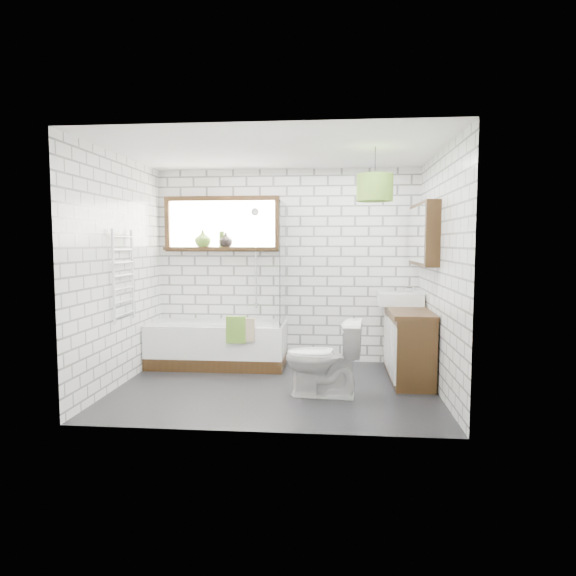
# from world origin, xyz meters

# --- Properties ---
(floor) EXTENTS (3.40, 2.60, 0.01)m
(floor) POSITION_xyz_m (0.00, 0.00, -0.01)
(floor) COLOR black
(floor) RESTS_ON ground
(ceiling) EXTENTS (3.40, 2.60, 0.01)m
(ceiling) POSITION_xyz_m (0.00, 0.00, 2.50)
(ceiling) COLOR white
(ceiling) RESTS_ON ground
(wall_back) EXTENTS (3.40, 0.01, 2.50)m
(wall_back) POSITION_xyz_m (0.00, 1.30, 1.25)
(wall_back) COLOR white
(wall_back) RESTS_ON ground
(wall_front) EXTENTS (3.40, 0.01, 2.50)m
(wall_front) POSITION_xyz_m (0.00, -1.30, 1.25)
(wall_front) COLOR white
(wall_front) RESTS_ON ground
(wall_left) EXTENTS (0.01, 2.60, 2.50)m
(wall_left) POSITION_xyz_m (-1.70, 0.00, 1.25)
(wall_left) COLOR white
(wall_left) RESTS_ON ground
(wall_right) EXTENTS (0.01, 2.60, 2.50)m
(wall_right) POSITION_xyz_m (1.70, 0.00, 1.25)
(wall_right) COLOR white
(wall_right) RESTS_ON ground
(window) EXTENTS (1.52, 0.16, 0.68)m
(window) POSITION_xyz_m (-0.85, 1.26, 1.80)
(window) COLOR black
(window) RESTS_ON wall_back
(towel_radiator) EXTENTS (0.06, 0.52, 1.00)m
(towel_radiator) POSITION_xyz_m (-1.66, 0.00, 1.20)
(towel_radiator) COLOR white
(towel_radiator) RESTS_ON wall_left
(mirror_cabinet) EXTENTS (0.16, 1.20, 0.70)m
(mirror_cabinet) POSITION_xyz_m (1.62, 0.60, 1.65)
(mirror_cabinet) COLOR black
(mirror_cabinet) RESTS_ON wall_right
(shower_riser) EXTENTS (0.02, 0.02, 1.30)m
(shower_riser) POSITION_xyz_m (-0.40, 1.26, 1.35)
(shower_riser) COLOR silver
(shower_riser) RESTS_ON wall_back
(bathtub) EXTENTS (1.70, 0.75, 0.55)m
(bathtub) POSITION_xyz_m (-0.84, 0.93, 0.27)
(bathtub) COLOR white
(bathtub) RESTS_ON floor
(shower_screen) EXTENTS (0.02, 0.72, 1.50)m
(shower_screen) POSITION_xyz_m (-0.01, 0.93, 1.30)
(shower_screen) COLOR white
(shower_screen) RESTS_ON bathtub
(towel_green) EXTENTS (0.24, 0.06, 0.32)m
(towel_green) POSITION_xyz_m (-0.53, 0.55, 0.53)
(towel_green) COLOR #5A8A29
(towel_green) RESTS_ON bathtub
(towel_beige) EXTENTS (0.21, 0.05, 0.28)m
(towel_beige) POSITION_xyz_m (-0.41, 0.55, 0.53)
(towel_beige) COLOR tan
(towel_beige) RESTS_ON bathtub
(vanity) EXTENTS (0.45, 1.40, 0.80)m
(vanity) POSITION_xyz_m (1.47, 0.59, 0.40)
(vanity) COLOR black
(vanity) RESTS_ON floor
(basin) EXTENTS (0.52, 0.46, 0.15)m
(basin) POSITION_xyz_m (1.41, 0.92, 0.88)
(basin) COLOR white
(basin) RESTS_ON vanity
(tap) EXTENTS (0.04, 0.04, 0.17)m
(tap) POSITION_xyz_m (1.57, 0.92, 0.93)
(tap) COLOR silver
(tap) RESTS_ON vanity
(toilet) EXTENTS (0.50, 0.80, 0.78)m
(toilet) POSITION_xyz_m (0.51, -0.24, 0.39)
(toilet) COLOR white
(toilet) RESTS_ON floor
(vase_olive) EXTENTS (0.24, 0.24, 0.22)m
(vase_olive) POSITION_xyz_m (-1.10, 1.23, 1.59)
(vase_olive) COLOR olive
(vase_olive) RESTS_ON window
(vase_dark) EXTENTS (0.23, 0.23, 0.19)m
(vase_dark) POSITION_xyz_m (-0.79, 1.23, 1.57)
(vase_dark) COLOR black
(vase_dark) RESTS_ON window
(bottle) EXTENTS (0.08, 0.08, 0.20)m
(bottle) POSITION_xyz_m (-0.85, 1.23, 1.58)
(bottle) COLOR olive
(bottle) RESTS_ON window
(pendant) EXTENTS (0.36, 0.36, 0.27)m
(pendant) POSITION_xyz_m (1.02, -0.15, 2.10)
(pendant) COLOR #5A8A29
(pendant) RESTS_ON ceiling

